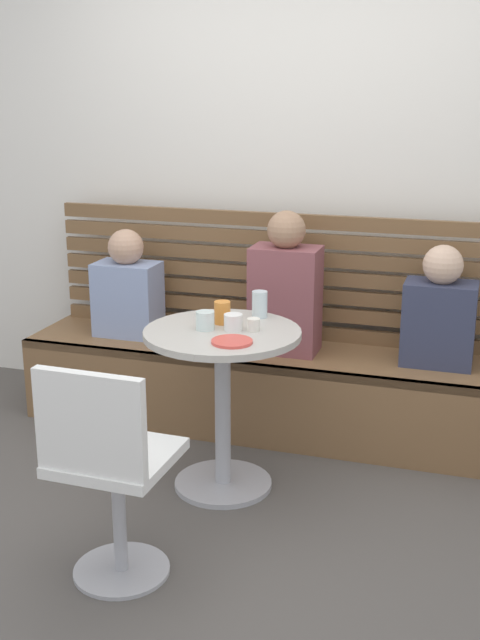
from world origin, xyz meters
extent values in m
plane|color=#514C47|center=(0.00, 0.00, 0.00)|extent=(8.00, 8.00, 0.00)
cube|color=white|center=(0.00, 1.64, 1.45)|extent=(5.20, 0.10, 2.90)
cube|color=brown|center=(0.00, 1.20, 0.22)|extent=(2.70, 0.52, 0.44)
cube|color=brown|center=(0.00, 0.96, 0.42)|extent=(2.70, 0.04, 0.04)
cube|color=brown|center=(0.00, 1.44, 0.48)|extent=(2.65, 0.04, 0.07)
cube|color=brown|center=(0.00, 1.44, 0.59)|extent=(2.65, 0.04, 0.07)
cube|color=brown|center=(0.00, 1.44, 0.68)|extent=(2.65, 0.04, 0.07)
cube|color=brown|center=(0.00, 1.44, 0.78)|extent=(2.65, 0.04, 0.07)
cube|color=brown|center=(0.00, 1.44, 0.88)|extent=(2.65, 0.04, 0.07)
cube|color=brown|center=(0.00, 1.44, 0.97)|extent=(2.65, 0.04, 0.07)
cube|color=brown|center=(0.00, 1.44, 1.07)|extent=(2.65, 0.04, 0.07)
cylinder|color=#ADADB2|center=(-0.07, 0.52, 0.01)|extent=(0.44, 0.44, 0.02)
cylinder|color=#ADADB2|center=(-0.07, 0.52, 0.37)|extent=(0.07, 0.07, 0.69)
cylinder|color=#B7B2A8|center=(-0.07, 0.52, 0.72)|extent=(0.68, 0.68, 0.03)
cylinder|color=#ADADB2|center=(-0.22, -0.23, 0.01)|extent=(0.36, 0.36, 0.02)
cylinder|color=#ADADB2|center=(-0.22, -0.23, 0.23)|extent=(0.05, 0.05, 0.45)
cube|color=white|center=(-0.22, -0.23, 0.47)|extent=(0.41, 0.41, 0.04)
cube|color=white|center=(-0.22, -0.40, 0.67)|extent=(0.40, 0.05, 0.36)
cube|color=brown|center=(0.03, 1.20, 0.71)|extent=(0.34, 0.22, 0.54)
sphere|color=#A37A5B|center=(0.03, 1.20, 1.07)|extent=(0.19, 0.19, 0.19)
cube|color=#333851|center=(0.79, 1.23, 0.64)|extent=(0.34, 0.22, 0.41)
sphere|color=#DBB293|center=(0.79, 1.23, 0.93)|extent=(0.19, 0.19, 0.19)
cube|color=#8C9EC6|center=(-0.85, 1.22, 0.64)|extent=(0.34, 0.22, 0.40)
sphere|color=tan|center=(-0.85, 1.22, 0.92)|extent=(0.19, 0.19, 0.19)
cylinder|color=white|center=(-0.03, 0.54, 0.78)|extent=(0.08, 0.08, 0.07)
cylinder|color=silver|center=(-0.14, 0.51, 0.78)|extent=(0.08, 0.08, 0.08)
cylinder|color=silver|center=(0.02, 0.76, 0.80)|extent=(0.07, 0.07, 0.12)
cylinder|color=silver|center=(0.06, 0.55, 0.77)|extent=(0.06, 0.06, 0.05)
cylinder|color=orange|center=(-0.10, 0.62, 0.79)|extent=(0.07, 0.07, 0.10)
cylinder|color=#DB4C42|center=(0.02, 0.37, 0.75)|extent=(0.17, 0.17, 0.01)
camera|label=1|loc=(1.00, -2.57, 1.75)|focal=44.95mm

